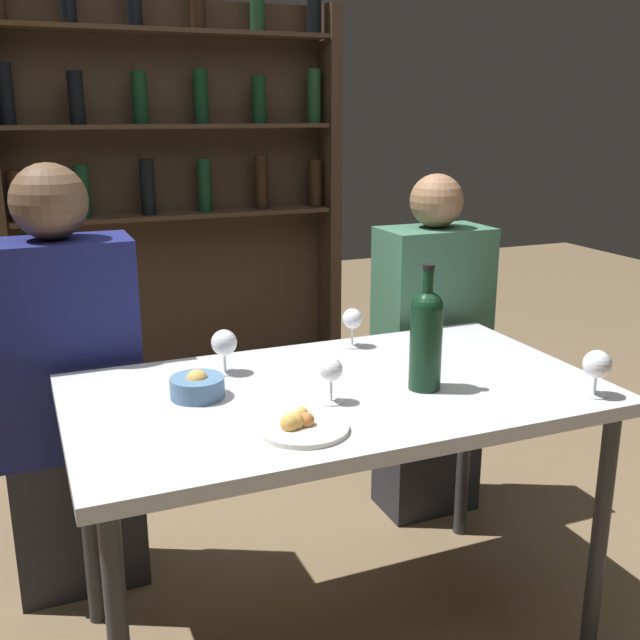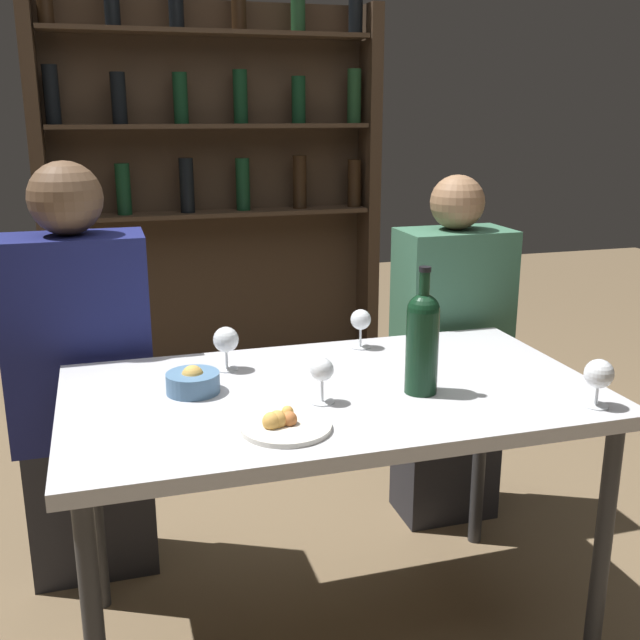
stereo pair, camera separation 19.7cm
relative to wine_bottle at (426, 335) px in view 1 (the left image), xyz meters
name	(u,v)px [view 1 (the left image)]	position (x,y,z in m)	size (l,w,h in m)	color
ground_plane	(335,633)	(-0.20, 0.09, -0.88)	(10.00, 10.00, 0.00)	brown
dining_table	(337,411)	(-0.20, 0.09, -0.21)	(1.35, 0.76, 0.74)	silver
wine_rack_wall	(174,188)	(-0.20, 2.03, 0.19)	(1.62, 0.21, 2.03)	#38281C
wine_bottle	(426,335)	(0.00, 0.00, 0.00)	(0.08, 0.08, 0.32)	black
wine_glass_0	(224,344)	(-0.44, 0.31, -0.06)	(0.07, 0.07, 0.12)	silver
wine_glass_1	(352,320)	(-0.02, 0.39, -0.06)	(0.06, 0.06, 0.12)	silver
wine_glass_2	(331,372)	(-0.26, 0.00, -0.06)	(0.06, 0.06, 0.11)	silver
wine_glass_3	(597,365)	(0.36, -0.21, -0.06)	(0.07, 0.07, 0.12)	silver
food_plate_0	(301,426)	(-0.39, -0.13, -0.13)	(0.20, 0.20, 0.05)	silver
snack_bowl	(197,386)	(-0.55, 0.16, -0.11)	(0.13, 0.13, 0.07)	#4C7299
seated_person_left	(68,398)	(-0.83, 0.63, -0.27)	(0.42, 0.22, 1.29)	#26262B
seated_person_right	(430,359)	(0.39, 0.63, -0.31)	(0.37, 0.22, 1.23)	#26262B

